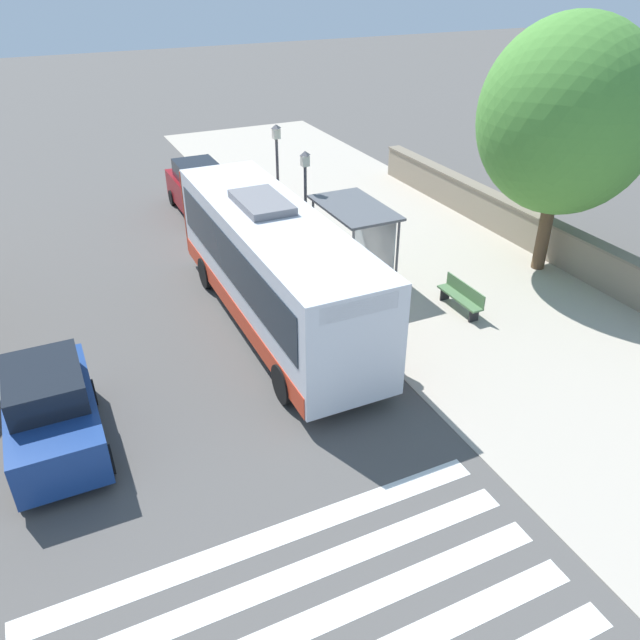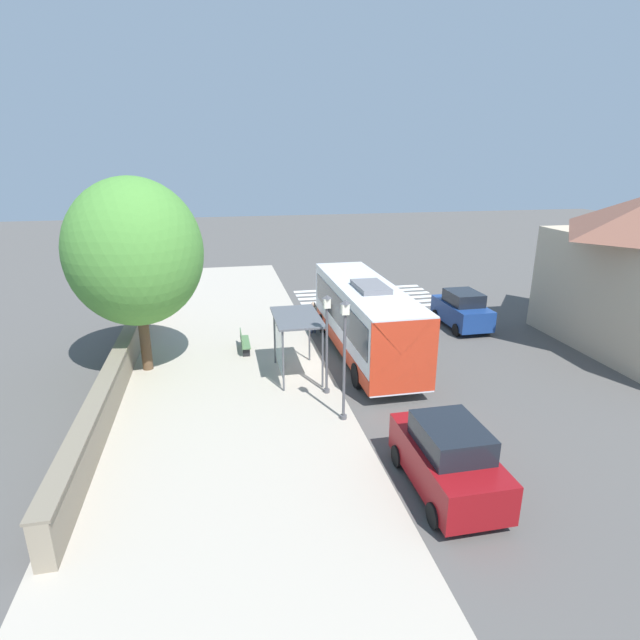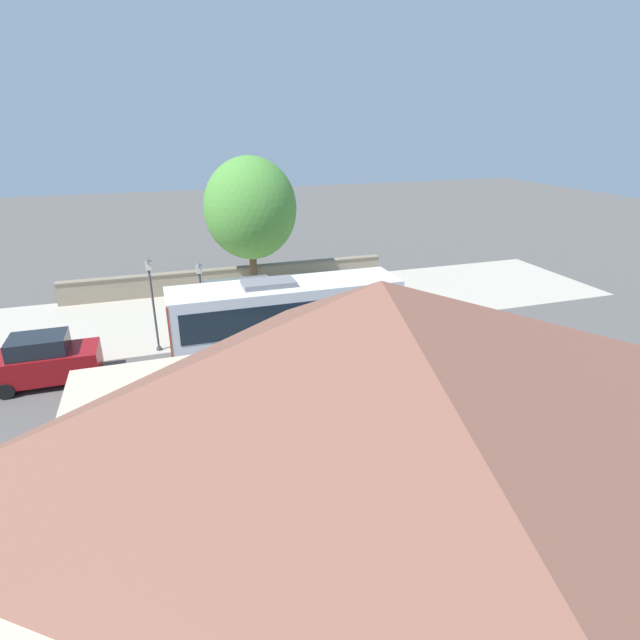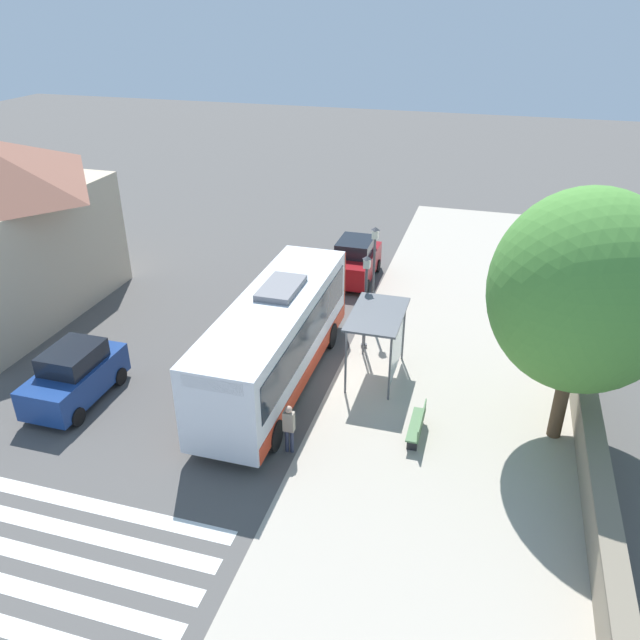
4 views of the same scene
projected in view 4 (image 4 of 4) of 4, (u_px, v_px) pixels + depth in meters
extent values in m
plane|color=#514F4C|center=(334.00, 378.00, 23.06)|extent=(120.00, 120.00, 0.00)
cube|color=#ADA393|center=(457.00, 398.00, 21.94)|extent=(9.00, 44.00, 0.02)
cube|color=silver|center=(85.00, 504.00, 17.38)|extent=(9.00, 0.50, 0.01)
cube|color=silver|center=(64.00, 529.00, 16.57)|extent=(9.00, 0.50, 0.01)
cube|color=silver|center=(40.00, 556.00, 15.76)|extent=(9.00, 0.50, 0.01)
cube|color=silver|center=(14.00, 586.00, 14.96)|extent=(9.00, 0.50, 0.01)
cube|color=gray|center=(583.00, 401.00, 20.64)|extent=(0.50, 20.00, 1.30)
cube|color=#776C5B|center=(587.00, 384.00, 20.32)|extent=(0.60, 20.00, 0.08)
cube|color=silver|center=(275.00, 337.00, 21.92)|extent=(2.50, 10.04, 2.93)
cube|color=black|center=(275.00, 327.00, 21.74)|extent=(2.54, 9.24, 1.29)
cube|color=red|center=(276.00, 365.00, 22.46)|extent=(2.54, 9.84, 0.59)
cube|color=red|center=(316.00, 281.00, 26.16)|extent=(2.54, 0.06, 2.81)
cube|color=black|center=(212.00, 385.00, 17.14)|extent=(1.87, 0.08, 0.41)
cube|color=slate|center=(281.00, 288.00, 21.83)|extent=(1.25, 2.21, 0.22)
cylinder|color=black|center=(274.00, 435.00, 19.30)|extent=(0.30, 1.00, 1.00)
cylinder|color=black|center=(205.00, 422.00, 19.87)|extent=(0.30, 1.00, 1.00)
cylinder|color=black|center=(330.00, 335.00, 24.93)|extent=(0.30, 1.00, 1.00)
cylinder|color=black|center=(275.00, 328.00, 25.51)|extent=(0.30, 1.00, 1.00)
cylinder|color=#515459|center=(364.00, 325.00, 24.06)|extent=(0.08, 0.08, 2.52)
cylinder|color=#515459|center=(346.00, 363.00, 21.64)|extent=(0.08, 0.08, 2.52)
cylinder|color=#515459|center=(404.00, 331.00, 23.68)|extent=(0.08, 0.08, 2.52)
cylinder|color=#515459|center=(390.00, 369.00, 21.25)|extent=(0.08, 0.08, 2.52)
cube|color=#515459|center=(377.00, 314.00, 22.05)|extent=(1.85, 3.15, 0.08)
cube|color=silver|center=(397.00, 346.00, 22.41)|extent=(0.03, 2.57, 2.02)
cylinder|color=#2D3347|center=(292.00, 441.00, 19.17)|extent=(0.12, 0.12, 0.82)
cylinder|color=#2D3347|center=(287.00, 440.00, 19.21)|extent=(0.12, 0.12, 0.82)
cube|color=gray|center=(289.00, 421.00, 18.85)|extent=(0.34, 0.22, 0.66)
sphere|color=tan|center=(288.00, 409.00, 18.65)|extent=(0.23, 0.23, 0.23)
cube|color=#4C7247|center=(416.00, 425.00, 19.84)|extent=(0.40, 1.84, 0.06)
cube|color=#4C7247|center=(422.00, 420.00, 19.69)|extent=(0.04, 1.84, 0.40)
cube|color=black|center=(419.00, 417.00, 20.57)|extent=(0.32, 0.06, 0.45)
cube|color=black|center=(412.00, 445.00, 19.32)|extent=(0.32, 0.06, 0.45)
cylinder|color=#4C4C51|center=(364.00, 346.00, 25.03)|extent=(0.24, 0.24, 0.16)
cylinder|color=#4C4C51|center=(365.00, 309.00, 24.27)|extent=(0.10, 0.10, 3.47)
cube|color=silver|center=(367.00, 264.00, 23.38)|extent=(0.24, 0.24, 0.35)
pyramid|color=#4C4C51|center=(367.00, 257.00, 23.27)|extent=(0.28, 0.28, 0.14)
cylinder|color=#4C4C51|center=(372.00, 321.00, 26.88)|extent=(0.24, 0.24, 0.16)
cylinder|color=#4C4C51|center=(373.00, 282.00, 26.02)|extent=(0.10, 0.10, 3.87)
cube|color=silver|center=(375.00, 234.00, 25.04)|extent=(0.24, 0.24, 0.35)
pyramid|color=#4C4C51|center=(376.00, 229.00, 24.93)|extent=(0.28, 0.28, 0.14)
cylinder|color=brown|center=(563.00, 388.00, 19.25)|extent=(0.44, 0.44, 3.62)
ellipsoid|color=#4C8C38|center=(584.00, 291.00, 17.72)|extent=(5.43, 5.43, 5.98)
cube|color=maroon|center=(355.00, 264.00, 30.67)|extent=(1.89, 4.05, 1.09)
cube|color=black|center=(356.00, 247.00, 30.34)|extent=(1.61, 2.11, 0.68)
cylinder|color=black|center=(366.00, 286.00, 29.56)|extent=(0.22, 0.64, 0.64)
cylinder|color=black|center=(330.00, 282.00, 30.00)|extent=(0.22, 0.64, 0.64)
cylinder|color=black|center=(377.00, 266.00, 31.80)|extent=(0.22, 0.64, 0.64)
cylinder|color=black|center=(343.00, 262.00, 32.24)|extent=(0.22, 0.64, 0.64)
cube|color=navy|center=(75.00, 380.00, 21.50)|extent=(1.82, 3.91, 1.06)
cube|color=black|center=(72.00, 357.00, 21.18)|extent=(1.54, 2.03, 0.66)
cylinder|color=black|center=(77.00, 417.00, 20.43)|extent=(0.22, 0.64, 0.64)
cylinder|color=black|center=(33.00, 408.00, 20.86)|extent=(0.22, 0.64, 0.64)
cylinder|color=black|center=(120.00, 376.00, 22.59)|extent=(0.22, 0.64, 0.64)
cylinder|color=black|center=(79.00, 369.00, 23.02)|extent=(0.22, 0.64, 0.64)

